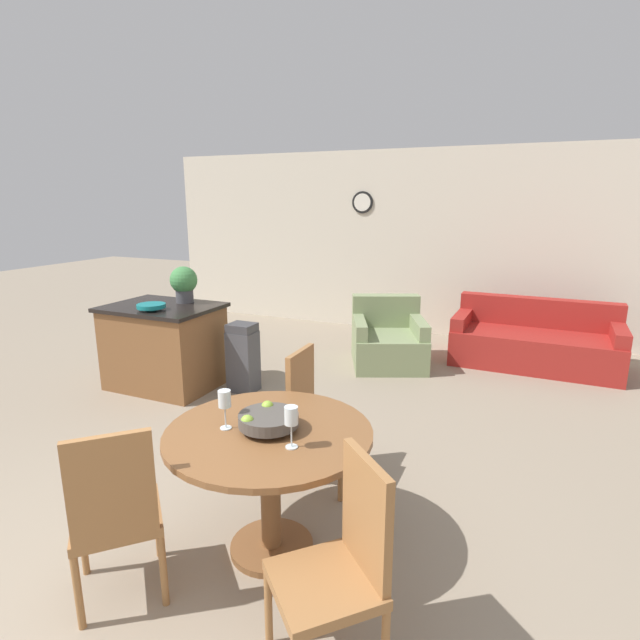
% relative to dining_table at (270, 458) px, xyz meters
% --- Properties ---
extents(ground_plane, '(24.00, 24.00, 0.00)m').
position_rel_dining_table_xyz_m(ground_plane, '(-0.60, -0.93, -0.59)').
color(ground_plane, gray).
extents(wall_back, '(8.00, 0.09, 2.70)m').
position_rel_dining_table_xyz_m(wall_back, '(-0.60, 5.23, 0.76)').
color(wall_back, beige).
rests_on(wall_back, ground_plane).
extents(dining_table, '(1.14, 1.14, 0.76)m').
position_rel_dining_table_xyz_m(dining_table, '(0.00, 0.00, 0.00)').
color(dining_table, brown).
rests_on(dining_table, ground_plane).
extents(dining_chair_near_left, '(0.59, 0.59, 0.96)m').
position_rel_dining_table_xyz_m(dining_chair_near_left, '(-0.51, -0.63, -0.07)').
color(dining_chair_near_left, '#9E6B3D').
rests_on(dining_chair_near_left, ground_plane).
extents(dining_chair_near_right, '(0.59, 0.59, 0.96)m').
position_rel_dining_table_xyz_m(dining_chair_near_right, '(0.63, -0.51, -0.07)').
color(dining_chair_near_right, '#9E6B3D').
rests_on(dining_chair_near_right, ground_plane).
extents(dining_chair_far_side, '(0.42, 0.42, 0.96)m').
position_rel_dining_table_xyz_m(dining_chair_far_side, '(-0.09, 0.80, -0.07)').
color(dining_chair_far_side, '#9E6B3D').
rests_on(dining_chair_far_side, ground_plane).
extents(fruit_bowl, '(0.33, 0.33, 0.12)m').
position_rel_dining_table_xyz_m(fruit_bowl, '(-0.00, 0.00, 0.23)').
color(fruit_bowl, '#4C4742').
rests_on(fruit_bowl, dining_table).
extents(wine_glass_left, '(0.07, 0.07, 0.22)m').
position_rel_dining_table_xyz_m(wine_glass_left, '(-0.23, -0.08, 0.34)').
color(wine_glass_left, silver).
rests_on(wine_glass_left, dining_table).
extents(wine_glass_right, '(0.07, 0.07, 0.22)m').
position_rel_dining_table_xyz_m(wine_glass_right, '(0.20, -0.13, 0.34)').
color(wine_glass_right, silver).
rests_on(wine_glass_right, dining_table).
extents(kitchen_island, '(1.16, 0.86, 0.90)m').
position_rel_dining_table_xyz_m(kitchen_island, '(-2.34, 1.85, -0.14)').
color(kitchen_island, brown).
rests_on(kitchen_island, ground_plane).
extents(teal_bowl, '(0.28, 0.28, 0.07)m').
position_rel_dining_table_xyz_m(teal_bowl, '(-2.27, 1.62, 0.35)').
color(teal_bowl, '#147A7F').
rests_on(teal_bowl, kitchen_island).
extents(potted_plant, '(0.29, 0.29, 0.39)m').
position_rel_dining_table_xyz_m(potted_plant, '(-2.22, 2.08, 0.53)').
color(potted_plant, '#4C4C51').
rests_on(potted_plant, kitchen_island).
extents(trash_bin, '(0.28, 0.25, 0.73)m').
position_rel_dining_table_xyz_m(trash_bin, '(-1.49, 2.06, -0.22)').
color(trash_bin, '#47474C').
rests_on(trash_bin, ground_plane).
extents(couch, '(1.92, 0.96, 0.78)m').
position_rel_dining_table_xyz_m(couch, '(1.31, 4.23, -0.31)').
color(couch, maroon).
rests_on(couch, ground_plane).
extents(armchair, '(1.15, 1.20, 0.80)m').
position_rel_dining_table_xyz_m(armchair, '(-0.35, 3.55, -0.31)').
color(armchair, gray).
rests_on(armchair, ground_plane).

